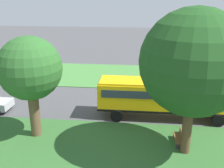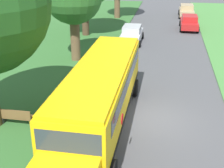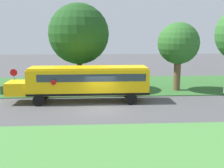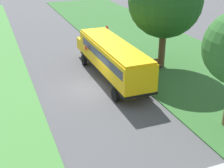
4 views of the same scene
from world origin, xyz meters
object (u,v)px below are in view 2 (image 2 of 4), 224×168
(park_bench, at_px, (17,117))
(car_silver_nearest, at_px, (132,33))
(car_red_middle, at_px, (189,22))
(car_tan_furthest, at_px, (187,10))
(school_bus, at_px, (100,92))

(park_bench, bearing_deg, car_silver_nearest, 76.99)
(car_silver_nearest, height_order, car_red_middle, same)
(car_tan_furthest, bearing_deg, school_bus, -100.12)
(car_red_middle, xyz_separation_m, car_tan_furthest, (0.00, 7.33, 0.00))
(car_silver_nearest, bearing_deg, school_bus, -88.63)
(school_bus, relative_size, car_tan_furthest, 2.82)
(car_tan_furthest, relative_size, park_bench, 2.75)
(car_red_middle, distance_m, car_tan_furthest, 7.33)
(car_silver_nearest, xyz_separation_m, car_red_middle, (5.60, 6.27, 0.00))
(car_red_middle, relative_size, park_bench, 2.75)
(park_bench, bearing_deg, car_red_middle, 67.44)
(car_silver_nearest, distance_m, park_bench, 16.68)
(school_bus, height_order, car_silver_nearest, school_bus)
(school_bus, xyz_separation_m, car_tan_furthest, (5.23, 29.28, -1.05))
(car_tan_furthest, distance_m, park_bench, 31.28)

